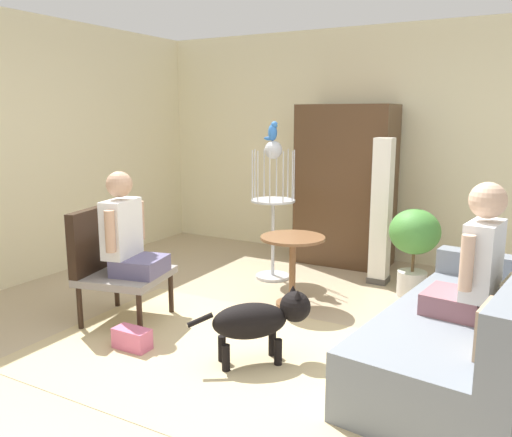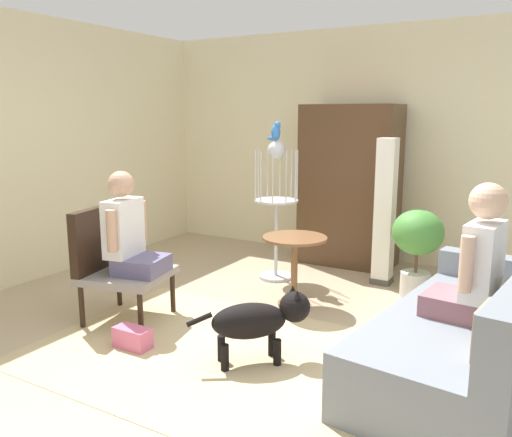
% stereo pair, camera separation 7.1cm
% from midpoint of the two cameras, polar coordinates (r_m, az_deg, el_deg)
% --- Properties ---
extents(ground_plane, '(6.92, 6.92, 0.00)m').
position_cam_midpoint_polar(ground_plane, '(4.02, 0.99, -13.97)').
color(ground_plane, tan).
extents(back_wall, '(6.37, 0.12, 2.70)m').
position_cam_midpoint_polar(back_wall, '(6.38, 14.16, 7.65)').
color(back_wall, beige).
rests_on(back_wall, ground).
extents(left_wall, '(0.12, 6.37, 2.70)m').
position_cam_midpoint_polar(left_wall, '(5.87, -23.53, 6.78)').
color(left_wall, beige).
rests_on(left_wall, ground).
extents(area_rug, '(3.14, 1.91, 0.01)m').
position_cam_midpoint_polar(area_rug, '(3.83, -0.43, -15.28)').
color(area_rug, '#C6B284').
rests_on(area_rug, ground).
extents(couch, '(1.19, 2.14, 0.83)m').
position_cam_midpoint_polar(couch, '(3.79, 23.20, -11.77)').
color(couch, slate).
rests_on(couch, ground).
extents(armchair, '(0.76, 0.76, 0.95)m').
position_cam_midpoint_polar(armchair, '(4.58, -14.85, -4.16)').
color(armchair, black).
rests_on(armchair, ground).
extents(person_on_couch, '(0.47, 0.52, 0.88)m').
position_cam_midpoint_polar(person_on_couch, '(3.61, 23.18, -4.43)').
color(person_on_couch, '#895963').
extents(person_on_armchair, '(0.50, 0.53, 0.84)m').
position_cam_midpoint_polar(person_on_armchair, '(4.44, -13.16, -1.50)').
color(person_on_armchair, slate).
extents(round_end_table, '(0.58, 0.58, 0.64)m').
position_cam_midpoint_polar(round_end_table, '(4.74, 4.61, -4.18)').
color(round_end_table, brown).
rests_on(round_end_table, ground).
extents(dog, '(0.68, 0.64, 0.53)m').
position_cam_midpoint_polar(dog, '(3.71, 0.96, -10.82)').
color(dog, black).
rests_on(dog, ground).
extents(bird_cage_stand, '(0.46, 0.46, 1.45)m').
position_cam_midpoint_polar(bird_cage_stand, '(5.46, 2.58, 1.80)').
color(bird_cage_stand, silver).
rests_on(bird_cage_stand, ground).
extents(parrot, '(0.17, 0.10, 0.20)m').
position_cam_midpoint_polar(parrot, '(5.40, 2.56, 9.39)').
color(parrot, blue).
rests_on(parrot, bird_cage_stand).
extents(potted_plant, '(0.48, 0.48, 0.84)m').
position_cam_midpoint_polar(potted_plant, '(5.17, 17.46, -2.32)').
color(potted_plant, beige).
rests_on(potted_plant, ground).
extents(column_lamp, '(0.20, 0.20, 1.49)m').
position_cam_midpoint_polar(column_lamp, '(5.46, 14.14, 0.58)').
color(column_lamp, '#4C4742').
rests_on(column_lamp, ground).
extents(armoire_cabinet, '(1.07, 0.56, 1.82)m').
position_cam_midpoint_polar(armoire_cabinet, '(6.12, 10.44, 3.51)').
color(armoire_cabinet, '#4C331E').
rests_on(armoire_cabinet, ground).
extents(handbag, '(0.28, 0.14, 0.16)m').
position_cam_midpoint_polar(handbag, '(4.11, -12.73, -12.49)').
color(handbag, '#D8668C').
rests_on(handbag, ground).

